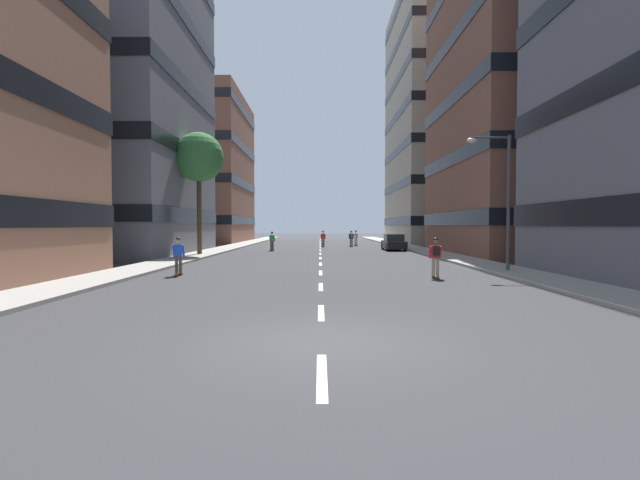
{
  "coord_description": "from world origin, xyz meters",
  "views": [
    {
      "loc": [
        -0.03,
        -8.8,
        2.29
      ],
      "look_at": [
        0.0,
        21.16,
        1.34
      ],
      "focal_mm": 25.24,
      "sensor_mm": 36.0,
      "label": 1
    }
  ],
  "objects_px": {
    "parked_car_near": "(393,243)",
    "street_tree_near": "(198,158)",
    "streetlamp_right": "(501,188)",
    "skater_4": "(323,238)",
    "skater_2": "(178,254)",
    "skater_5": "(351,237)",
    "skater_3": "(435,255)",
    "skater_0": "(272,240)",
    "skater_1": "(355,237)"
  },
  "relations": [
    {
      "from": "streetlamp_right",
      "to": "skater_0",
      "type": "distance_m",
      "value": 23.67
    },
    {
      "from": "skater_1",
      "to": "skater_3",
      "type": "height_order",
      "value": "same"
    },
    {
      "from": "parked_car_near",
      "to": "street_tree_near",
      "type": "relative_size",
      "value": 0.47
    },
    {
      "from": "skater_5",
      "to": "skater_4",
      "type": "bearing_deg",
      "value": -167.86
    },
    {
      "from": "skater_3",
      "to": "skater_4",
      "type": "xyz_separation_m",
      "value": [
        -4.72,
        29.15,
        -0.03
      ]
    },
    {
      "from": "skater_0",
      "to": "skater_1",
      "type": "xyz_separation_m",
      "value": [
        8.55,
        10.6,
        0.03
      ]
    },
    {
      "from": "skater_0",
      "to": "skater_5",
      "type": "distance_m",
      "value": 11.38
    },
    {
      "from": "parked_car_near",
      "to": "skater_0",
      "type": "relative_size",
      "value": 2.47
    },
    {
      "from": "streetlamp_right",
      "to": "skater_0",
      "type": "bearing_deg",
      "value": 124.06
    },
    {
      "from": "streetlamp_right",
      "to": "skater_4",
      "type": "height_order",
      "value": "streetlamp_right"
    },
    {
      "from": "skater_2",
      "to": "skater_5",
      "type": "bearing_deg",
      "value": 70.85
    },
    {
      "from": "skater_1",
      "to": "skater_4",
      "type": "relative_size",
      "value": 1.0
    },
    {
      "from": "skater_2",
      "to": "skater_3",
      "type": "relative_size",
      "value": 1.0
    },
    {
      "from": "skater_0",
      "to": "skater_5",
      "type": "xyz_separation_m",
      "value": [
        7.85,
        8.24,
        0.03
      ]
    },
    {
      "from": "skater_2",
      "to": "skater_4",
      "type": "height_order",
      "value": "same"
    },
    {
      "from": "streetlamp_right",
      "to": "skater_4",
      "type": "relative_size",
      "value": 3.65
    },
    {
      "from": "parked_car_near",
      "to": "street_tree_near",
      "type": "bearing_deg",
      "value": -155.52
    },
    {
      "from": "skater_0",
      "to": "skater_1",
      "type": "bearing_deg",
      "value": 51.11
    },
    {
      "from": "skater_0",
      "to": "skater_3",
      "type": "bearing_deg",
      "value": -66.34
    },
    {
      "from": "skater_5",
      "to": "skater_1",
      "type": "bearing_deg",
      "value": 73.55
    },
    {
      "from": "streetlamp_right",
      "to": "skater_3",
      "type": "bearing_deg",
      "value": -149.81
    },
    {
      "from": "street_tree_near",
      "to": "skater_2",
      "type": "xyz_separation_m",
      "value": [
        2.77,
        -13.94,
        -6.51
      ]
    },
    {
      "from": "parked_car_near",
      "to": "skater_5",
      "type": "height_order",
      "value": "skater_5"
    },
    {
      "from": "skater_1",
      "to": "skater_3",
      "type": "bearing_deg",
      "value": -88.39
    },
    {
      "from": "skater_0",
      "to": "skater_5",
      "type": "bearing_deg",
      "value": 46.37
    },
    {
      "from": "skater_1",
      "to": "street_tree_near",
      "type": "bearing_deg",
      "value": -128.07
    },
    {
      "from": "parked_car_near",
      "to": "streetlamp_right",
      "type": "distance_m",
      "value": 20.62
    },
    {
      "from": "streetlamp_right",
      "to": "skater_0",
      "type": "xyz_separation_m",
      "value": [
        -13.14,
        19.44,
        -3.15
      ]
    },
    {
      "from": "parked_car_near",
      "to": "skater_1",
      "type": "height_order",
      "value": "skater_1"
    },
    {
      "from": "street_tree_near",
      "to": "skater_2",
      "type": "bearing_deg",
      "value": -78.77
    },
    {
      "from": "streetlamp_right",
      "to": "skater_0",
      "type": "relative_size",
      "value": 3.65
    },
    {
      "from": "skater_1",
      "to": "skater_3",
      "type": "distance_m",
      "value": 32.2
    },
    {
      "from": "streetlamp_right",
      "to": "skater_3",
      "type": "distance_m",
      "value": 5.28
    },
    {
      "from": "skater_1",
      "to": "skater_4",
      "type": "xyz_separation_m",
      "value": [
        -3.81,
        -3.03,
        -0.03
      ]
    },
    {
      "from": "skater_3",
      "to": "skater_2",
      "type": "bearing_deg",
      "value": 174.63
    },
    {
      "from": "skater_2",
      "to": "skater_3",
      "type": "bearing_deg",
      "value": -5.37
    },
    {
      "from": "street_tree_near",
      "to": "parked_car_near",
      "type": "bearing_deg",
      "value": 24.48
    },
    {
      "from": "skater_1",
      "to": "skater_2",
      "type": "xyz_separation_m",
      "value": [
        -10.67,
        -31.1,
        -0.03
      ]
    },
    {
      "from": "skater_5",
      "to": "skater_3",
      "type": "bearing_deg",
      "value": -86.93
    },
    {
      "from": "streetlamp_right",
      "to": "skater_3",
      "type": "height_order",
      "value": "streetlamp_right"
    },
    {
      "from": "skater_0",
      "to": "skater_3",
      "type": "relative_size",
      "value": 1.0
    },
    {
      "from": "skater_2",
      "to": "streetlamp_right",
      "type": "bearing_deg",
      "value": 3.96
    },
    {
      "from": "street_tree_near",
      "to": "skater_1",
      "type": "height_order",
      "value": "street_tree_near"
    },
    {
      "from": "parked_car_near",
      "to": "skater_4",
      "type": "relative_size",
      "value": 2.47
    },
    {
      "from": "skater_1",
      "to": "skater_5",
      "type": "distance_m",
      "value": 2.47
    },
    {
      "from": "skater_0",
      "to": "street_tree_near",
      "type": "bearing_deg",
      "value": -126.71
    },
    {
      "from": "parked_car_near",
      "to": "skater_3",
      "type": "relative_size",
      "value": 2.47
    },
    {
      "from": "skater_3",
      "to": "skater_4",
      "type": "relative_size",
      "value": 1.0
    },
    {
      "from": "skater_5",
      "to": "parked_car_near",
      "type": "bearing_deg",
      "value": -65.14
    },
    {
      "from": "streetlamp_right",
      "to": "skater_5",
      "type": "relative_size",
      "value": 3.65
    }
  ]
}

